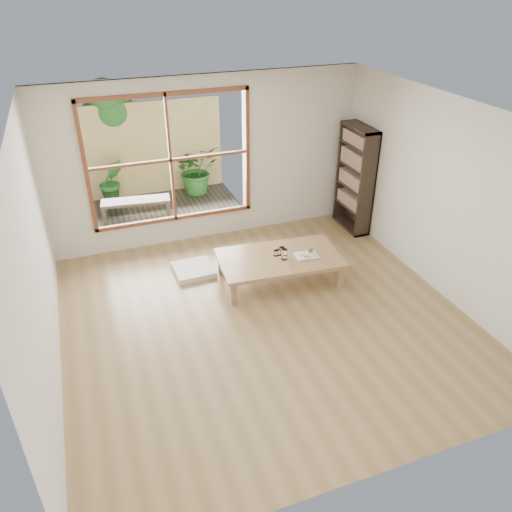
{
  "coord_description": "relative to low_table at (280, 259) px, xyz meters",
  "views": [
    {
      "loc": [
        -1.89,
        -4.81,
        3.96
      ],
      "look_at": [
        0.12,
        0.63,
        0.55
      ],
      "focal_mm": 35.0,
      "sensor_mm": 36.0,
      "label": 1
    }
  ],
  "objects": [
    {
      "name": "glass_mid",
      "position": [
        0.05,
        0.05,
        0.1
      ],
      "size": [
        0.08,
        0.08,
        0.11
      ],
      "primitive_type": "cylinder",
      "color": "silver",
      "rests_on": "low_table"
    },
    {
      "name": "glass_tall",
      "position": [
        0.03,
        -0.08,
        0.12
      ],
      "size": [
        0.08,
        0.08,
        0.16
      ],
      "primitive_type": "cylinder",
      "color": "silver",
      "rests_on": "low_table"
    },
    {
      "name": "floor_cushion",
      "position": [
        -1.12,
        0.62,
        -0.29
      ],
      "size": [
        0.58,
        0.58,
        0.08
      ],
      "primitive_type": "cube",
      "rotation": [
        0.0,
        0.0,
        0.03
      ],
      "color": "white",
      "rests_on": "ground"
    },
    {
      "name": "food_tray",
      "position": [
        0.38,
        -0.11,
        0.07
      ],
      "size": [
        0.34,
        0.26,
        0.1
      ],
      "rotation": [
        0.0,
        0.0,
        -0.11
      ],
      "color": "white",
      "rests_on": "low_table"
    },
    {
      "name": "shrub_left",
      "position": [
        -1.93,
        3.52,
        0.13
      ],
      "size": [
        0.52,
        0.44,
        0.87
      ],
      "primitive_type": "imported",
      "rotation": [
        0.0,
        0.0,
        0.13
      ],
      "color": "#2C6A27",
      "rests_on": "deck"
    },
    {
      "name": "glass_small",
      "position": [
        -0.04,
        0.05,
        0.09
      ],
      "size": [
        0.07,
        0.07,
        0.08
      ],
      "primitive_type": "cylinder",
      "color": "silver",
      "rests_on": "low_table"
    },
    {
      "name": "garden_bench",
      "position": [
        -1.63,
        2.65,
        0.01
      ],
      "size": [
        1.21,
        0.49,
        0.37
      ],
      "rotation": [
        0.0,
        0.0,
        -0.12
      ],
      "color": "#30241B",
      "rests_on": "deck"
    },
    {
      "name": "low_table",
      "position": [
        0.0,
        0.0,
        0.0
      ],
      "size": [
        1.8,
        1.11,
        0.38
      ],
      "rotation": [
        0.0,
        0.0,
        -0.08
      ],
      "color": "#A07A4D",
      "rests_on": "ground"
    },
    {
      "name": "shrub_right",
      "position": [
        -0.32,
        3.47,
        0.17
      ],
      "size": [
        1.04,
        0.97,
        0.95
      ],
      "primitive_type": "imported",
      "rotation": [
        0.0,
        0.0,
        0.31
      ],
      "color": "#2C6A27",
      "rests_on": "deck"
    },
    {
      "name": "deck",
      "position": [
        -1.13,
        2.78,
        -0.33
      ],
      "size": [
        2.8,
        2.0,
        0.05
      ],
      "primitive_type": "cube",
      "color": "#342C26",
      "rests_on": "ground"
    },
    {
      "name": "bamboo_fence",
      "position": [
        -1.13,
        3.78,
        0.57
      ],
      "size": [
        2.8,
        0.06,
        1.8
      ],
      "primitive_type": "cube",
      "color": "#CEBA6A",
      "rests_on": "ground"
    },
    {
      "name": "garden_tree",
      "position": [
        -1.81,
        4.09,
        1.29
      ],
      "size": [
        1.04,
        0.85,
        2.22
      ],
      "color": "#4C3D2D",
      "rests_on": "ground"
    },
    {
      "name": "bookshelf",
      "position": [
        1.81,
        1.12,
        0.55
      ],
      "size": [
        0.28,
        0.79,
        1.76
      ],
      "primitive_type": "cube",
      "color": "#30241B",
      "rests_on": "ground"
    },
    {
      "name": "ground",
      "position": [
        -0.53,
        -0.78,
        -0.33
      ],
      "size": [
        5.0,
        5.0,
        0.0
      ],
      "primitive_type": "plane",
      "color": "#99794C",
      "rests_on": "ground"
    },
    {
      "name": "glass_short",
      "position": [
        0.0,
        0.05,
        0.09
      ],
      "size": [
        0.07,
        0.07,
        0.09
      ],
      "primitive_type": "cylinder",
      "color": "silver",
      "rests_on": "low_table"
    }
  ]
}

